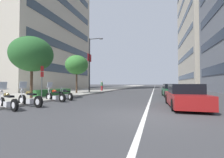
# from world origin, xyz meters

# --- Properties ---
(ground_plane) EXTENTS (400.00, 400.00, 0.00)m
(ground_plane) POSITION_xyz_m (0.00, 0.00, 0.00)
(ground_plane) COLOR #3A3A3D
(sidewalk_right_plaza) EXTENTS (160.00, 8.80, 0.15)m
(sidewalk_right_plaza) POSITION_xyz_m (30.00, 11.67, 0.07)
(sidewalk_right_plaza) COLOR #A39E93
(sidewalk_right_plaza) RESTS_ON ground
(lane_centre_stripe) EXTENTS (110.00, 0.16, 0.01)m
(lane_centre_stripe) POSITION_xyz_m (35.00, 0.00, 0.00)
(lane_centre_stripe) COLOR silver
(lane_centre_stripe) RESTS_ON ground
(motorcycle_by_sign_pole) EXTENTS (0.88, 2.11, 1.47)m
(motorcycle_by_sign_pole) POSITION_xyz_m (-0.45, 6.99, 0.43)
(motorcycle_by_sign_pole) COLOR black
(motorcycle_by_sign_pole) RESTS_ON ground
(motorcycle_mid_row) EXTENTS (0.77, 2.24, 1.50)m
(motorcycle_mid_row) POSITION_xyz_m (0.77, 6.77, 0.45)
(motorcycle_mid_row) COLOR black
(motorcycle_mid_row) RESTS_ON ground
(motorcycle_under_tarp) EXTENTS (0.82, 2.12, 1.48)m
(motorcycle_under_tarp) POSITION_xyz_m (3.31, 6.89, 0.44)
(motorcycle_under_tarp) COLOR black
(motorcycle_under_tarp) RESTS_ON ground
(motorcycle_nearest_camera) EXTENTS (1.19, 1.96, 1.09)m
(motorcycle_nearest_camera) POSITION_xyz_m (4.59, 6.83, 0.41)
(motorcycle_nearest_camera) COLOR black
(motorcycle_nearest_camera) RESTS_ON ground
(car_approaching_light) EXTENTS (4.56, 1.91, 1.34)m
(car_approaching_light) POSITION_xyz_m (3.05, -2.05, 0.62)
(car_approaching_light) COLOR maroon
(car_approaching_light) RESTS_ON ground
(car_far_down_avenue) EXTENTS (4.22, 2.04, 1.32)m
(car_far_down_avenue) POSITION_xyz_m (10.55, -2.13, 0.62)
(car_far_down_avenue) COLOR #236038
(car_far_down_avenue) RESTS_ON ground
(car_following_behind) EXTENTS (4.42, 1.98, 1.32)m
(car_following_behind) POSITION_xyz_m (19.54, -2.51, 0.63)
(car_following_behind) COLOR black
(car_following_behind) RESTS_ON ground
(parking_sign_by_curb) EXTENTS (0.32, 0.06, 2.65)m
(parking_sign_by_curb) POSITION_xyz_m (3.42, 8.22, 1.81)
(parking_sign_by_curb) COLOR #47494C
(parking_sign_by_curb) RESTS_ON sidewalk_right_plaza
(street_lamp_with_banners) EXTENTS (1.26, 2.19, 7.81)m
(street_lamp_with_banners) POSITION_xyz_m (13.57, 8.49, 4.90)
(street_lamp_with_banners) COLOR #232326
(street_lamp_with_banners) RESTS_ON sidewalk_right_plaza
(clipped_hedge_bed) EXTENTS (4.99, 1.10, 0.60)m
(clipped_hedge_bed) POSITION_xyz_m (7.35, 10.14, 0.45)
(clipped_hedge_bed) COLOR #28602D
(clipped_hedge_bed) RESTS_ON sidewalk_right_plaza
(street_tree_mid_sidewalk) EXTENTS (3.44, 3.44, 5.16)m
(street_tree_mid_sidewalk) POSITION_xyz_m (3.75, 9.57, 3.84)
(street_tree_mid_sidewalk) COLOR #473323
(street_tree_mid_sidewalk) RESTS_ON sidewalk_right_plaza
(street_tree_far_plaza) EXTENTS (2.95, 2.95, 4.92)m
(street_tree_far_plaza) POSITION_xyz_m (11.04, 9.44, 3.80)
(street_tree_far_plaza) COLOR #473323
(street_tree_far_plaza) RESTS_ON sidewalk_right_plaza
(pedestrian_on_plaza) EXTENTS (0.41, 0.28, 1.64)m
(pedestrian_on_plaza) POSITION_xyz_m (18.14, 8.54, 0.98)
(pedestrian_on_plaza) COLOR maroon
(pedestrian_on_plaza) RESTS_ON sidewalk_right_plaza
(office_tower_mid_left) EXTENTS (27.56, 16.80, 42.91)m
(office_tower_mid_left) POSITION_xyz_m (46.09, -17.62, 21.46)
(office_tower_mid_left) COLOR beige
(office_tower_mid_left) RESTS_ON ground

